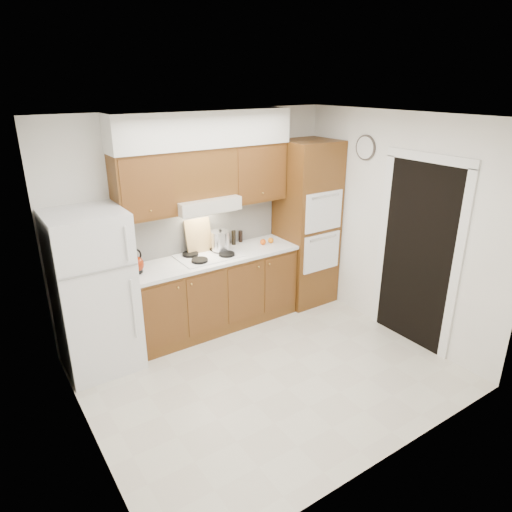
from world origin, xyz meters
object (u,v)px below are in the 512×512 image
Objects in this scene: fridge at (94,292)px; oven_cabinet at (306,224)px; kettle at (135,265)px; stock_pot at (220,241)px.

fridge is 0.78× the size of oven_cabinet.
stock_pot reaches higher than kettle.
oven_cabinet is (2.85, 0.03, 0.24)m from fridge.
oven_cabinet is 11.91× the size of kettle.
fridge is 7.61× the size of stock_pot.
oven_cabinet is 2.36m from kettle.
fridge is at bearing -175.80° from stock_pot.
kettle is at bearing -176.81° from stock_pot.
fridge is 1.59m from stock_pot.
oven_cabinet reaches higher than kettle.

